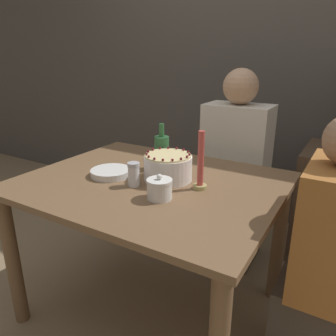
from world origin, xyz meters
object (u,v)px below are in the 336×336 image
at_px(sugar_bowl, 159,189).
at_px(person_woman_floral, 325,276).
at_px(candle, 201,166).
at_px(bottle, 162,152).
at_px(cake, 168,167).
at_px(sugar_shaker, 134,174).
at_px(person_man_blue_shirt, 234,182).

distance_m(sugar_bowl, person_woman_floral, 0.75).
height_order(candle, bottle, candle).
height_order(cake, sugar_shaker, cake).
relative_size(candle, bottle, 1.11).
height_order(sugar_bowl, candle, candle).
distance_m(candle, person_woman_floral, 0.67).
bearing_deg(person_man_blue_shirt, person_woman_floral, 133.82).
distance_m(sugar_bowl, candle, 0.22).
xyz_separation_m(sugar_shaker, person_woman_floral, (0.83, 0.14, -0.32)).
relative_size(cake, bottle, 0.96).
relative_size(candle, person_man_blue_shirt, 0.21).
xyz_separation_m(person_man_blue_shirt, person_woman_floral, (0.62, -0.65, -0.06)).
bearing_deg(sugar_bowl, person_man_blue_shirt, 87.62).
bearing_deg(sugar_shaker, person_woman_floral, 9.40).
xyz_separation_m(sugar_bowl, person_woman_floral, (0.66, 0.20, -0.31)).
bearing_deg(bottle, candle, -26.62).
bearing_deg(sugar_bowl, cake, 111.63).
xyz_separation_m(bottle, person_woman_floral, (0.85, -0.14, -0.36)).
bearing_deg(bottle, person_woman_floral, -9.08).
xyz_separation_m(cake, bottle, (-0.11, 0.13, 0.03)).
relative_size(bottle, person_woman_floral, 0.21).
xyz_separation_m(cake, person_woman_floral, (0.74, -0.01, -0.33)).
relative_size(cake, person_man_blue_shirt, 0.18).
bearing_deg(person_man_blue_shirt, candle, 95.51).
xyz_separation_m(sugar_bowl, bottle, (-0.20, 0.33, 0.05)).
distance_m(sugar_shaker, person_woman_floral, 0.90).
height_order(cake, bottle, bottle).
xyz_separation_m(cake, sugar_bowl, (0.08, -0.21, -0.02)).
relative_size(sugar_bowl, bottle, 0.46).
bearing_deg(candle, person_woman_floral, 1.14).
height_order(sugar_shaker, person_woman_floral, person_woman_floral).
xyz_separation_m(candle, person_woman_floral, (0.56, 0.01, -0.37)).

